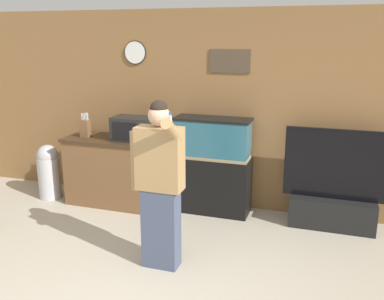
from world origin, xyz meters
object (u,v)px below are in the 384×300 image
(counter_island, at_px, (116,171))
(tv_on_stand, at_px, (333,199))
(microwave, at_px, (133,129))
(knife_block, at_px, (85,128))
(trash_bin, at_px, (49,171))
(aquarium_on_stand, at_px, (212,166))
(person_standing, at_px, (159,183))

(counter_island, xyz_separation_m, tv_on_stand, (2.84, 0.15, -0.11))
(counter_island, height_order, microwave, microwave)
(knife_block, distance_m, trash_bin, 0.90)
(knife_block, xyz_separation_m, trash_bin, (-0.61, -0.06, -0.66))
(knife_block, distance_m, aquarium_on_stand, 1.80)
(tv_on_stand, distance_m, person_standing, 2.28)
(knife_block, bearing_deg, aquarium_on_stand, 6.08)
(microwave, distance_m, tv_on_stand, 2.66)
(microwave, height_order, person_standing, person_standing)
(trash_bin, bearing_deg, microwave, 3.74)
(knife_block, relative_size, tv_on_stand, 0.28)
(tv_on_stand, bearing_deg, trash_bin, -176.15)
(tv_on_stand, bearing_deg, aquarium_on_stand, -179.29)
(microwave, distance_m, trash_bin, 1.48)
(person_standing, relative_size, trash_bin, 2.17)
(aquarium_on_stand, bearing_deg, person_standing, -94.47)
(tv_on_stand, height_order, person_standing, person_standing)
(microwave, relative_size, trash_bin, 0.67)
(microwave, xyz_separation_m, knife_block, (-0.70, -0.03, -0.03))
(tv_on_stand, bearing_deg, knife_block, -176.41)
(tv_on_stand, xyz_separation_m, person_standing, (-1.63, -1.51, 0.53))
(microwave, height_order, aquarium_on_stand, aquarium_on_stand)
(aquarium_on_stand, distance_m, tv_on_stand, 1.54)
(microwave, bearing_deg, counter_island, 174.77)
(counter_island, bearing_deg, person_standing, -48.27)
(knife_block, height_order, tv_on_stand, knife_block)
(aquarium_on_stand, height_order, person_standing, person_standing)
(aquarium_on_stand, xyz_separation_m, tv_on_stand, (1.51, 0.02, -0.28))
(knife_block, relative_size, aquarium_on_stand, 0.26)
(aquarium_on_stand, bearing_deg, tv_on_stand, 0.71)
(knife_block, height_order, trash_bin, knife_block)
(knife_block, height_order, person_standing, person_standing)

